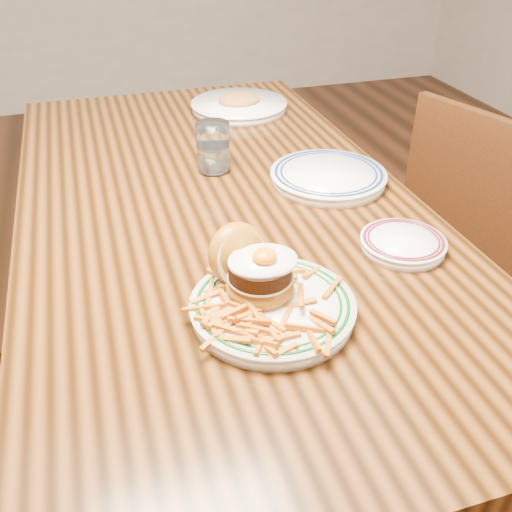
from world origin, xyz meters
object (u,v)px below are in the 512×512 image
object	(u,v)px
table	(220,233)
side_plate	(403,243)
chair_right	(482,243)
main_plate	(266,293)

from	to	relation	value
table	side_plate	xyz separation A→B (m)	(0.29, -0.30, 0.10)
chair_right	side_plate	size ratio (longest dim) A/B	5.40
side_plate	table	bearing A→B (deg)	113.79
table	chair_right	world-z (taller)	chair_right
table	chair_right	distance (m)	0.80
table	main_plate	bearing A→B (deg)	-92.54
main_plate	side_plate	world-z (taller)	main_plate
chair_right	main_plate	size ratio (longest dim) A/B	3.08
table	side_plate	bearing A→B (deg)	-46.52
side_plate	main_plate	bearing A→B (deg)	178.34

